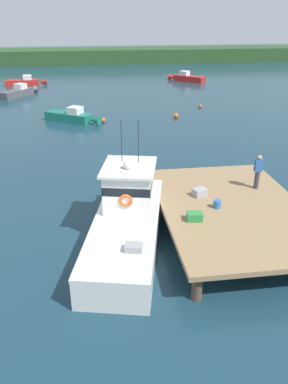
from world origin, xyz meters
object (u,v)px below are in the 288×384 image
(crate_single_by_cleat, at_px, (200,192))
(deckhand_by_the_boat, at_px, (258,171))
(mooring_buoy_channel_marker, at_px, (200,106))
(moored_boat_mid_harbor, at_px, (187,78))
(bait_bucket, at_px, (217,204))
(mooring_buoy_spare_mooring, at_px, (176,116))
(crate_stack_near_edge, at_px, (195,216))
(moored_boat_outer_mooring, at_px, (19,92))
(moored_boat_far_right, at_px, (25,82))
(main_fishing_boat, at_px, (128,217))
(moored_boat_near_channel, at_px, (72,117))
(mooring_buoy_inshore, at_px, (103,120))

(crate_single_by_cleat, height_order, deckhand_by_the_boat, deckhand_by_the_boat)
(mooring_buoy_channel_marker, bearing_deg, moored_boat_mid_harbor, 81.29)
(bait_bucket, distance_m, mooring_buoy_spare_mooring, 19.71)
(moored_boat_mid_harbor, bearing_deg, mooring_buoy_channel_marker, -98.71)
(crate_stack_near_edge, height_order, moored_boat_outer_mooring, crate_stack_near_edge)
(mooring_buoy_channel_marker, bearing_deg, crate_stack_near_edge, -106.09)
(deckhand_by_the_boat, height_order, moored_boat_far_right, deckhand_by_the_boat)
(crate_stack_near_edge, bearing_deg, main_fishing_boat, 158.85)
(bait_bucket, xyz_separation_m, moored_boat_outer_mooring, (-12.97, 31.49, -0.91))
(moored_boat_outer_mooring, distance_m, moored_boat_far_right, 6.95)
(crate_stack_near_edge, xyz_separation_m, moored_boat_near_channel, (-5.48, 20.40, -0.91))
(moored_boat_outer_mooring, bearing_deg, moored_boat_near_channel, -62.31)
(bait_bucket, relative_size, deckhand_by_the_boat, 0.21)
(bait_bucket, height_order, deckhand_by_the_boat, deckhand_by_the_boat)
(mooring_buoy_spare_mooring, bearing_deg, mooring_buoy_channel_marker, 47.73)
(main_fishing_boat, height_order, moored_boat_near_channel, main_fishing_boat)
(deckhand_by_the_boat, bearing_deg, moored_boat_near_channel, 117.03)
(moored_boat_mid_harbor, bearing_deg, moored_boat_outer_mooring, -161.07)
(moored_boat_mid_harbor, bearing_deg, bait_bucket, -101.83)
(crate_single_by_cleat, xyz_separation_m, mooring_buoy_inshore, (-3.66, 17.57, -1.16))
(moored_boat_outer_mooring, bearing_deg, main_fishing_boat, -73.65)
(moored_boat_outer_mooring, relative_size, moored_boat_near_channel, 1.00)
(main_fishing_boat, bearing_deg, crate_single_by_cleat, 19.07)
(moored_boat_outer_mooring, bearing_deg, bait_bucket, -67.61)
(mooring_buoy_inshore, xyz_separation_m, mooring_buoy_spare_mooring, (6.55, 0.69, 0.01))
(mooring_buoy_channel_marker, xyz_separation_m, mooring_buoy_spare_mooring, (-3.23, -3.55, 0.05))
(moored_boat_near_channel, distance_m, mooring_buoy_channel_marker, 12.90)
(bait_bucket, relative_size, moored_boat_near_channel, 0.07)
(crate_stack_near_edge, xyz_separation_m, moored_boat_far_right, (-12.05, 39.34, -0.92))
(moored_boat_outer_mooring, relative_size, mooring_buoy_channel_marker, 14.66)
(bait_bucket, bearing_deg, main_fishing_boat, 178.66)
(moored_boat_outer_mooring, distance_m, mooring_buoy_spare_mooring, 19.55)
(bait_bucket, xyz_separation_m, moored_boat_far_right, (-13.25, 38.44, -0.93))
(deckhand_by_the_boat, distance_m, moored_boat_far_right, 39.99)
(mooring_buoy_spare_mooring, bearing_deg, bait_bucket, -97.25)
(crate_stack_near_edge, distance_m, mooring_buoy_spare_mooring, 20.78)
(main_fishing_boat, relative_size, mooring_buoy_spare_mooring, 22.57)
(crate_stack_near_edge, xyz_separation_m, mooring_buoy_channel_marker, (6.91, 23.97, -1.19))
(moored_boat_far_right, relative_size, moored_boat_near_channel, 1.04)
(crate_stack_near_edge, distance_m, moored_boat_far_right, 41.15)
(mooring_buoy_channel_marker, bearing_deg, main_fishing_boat, -112.40)
(crate_stack_near_edge, bearing_deg, mooring_buoy_spare_mooring, 79.76)
(moored_boat_near_channel, height_order, mooring_buoy_inshore, moored_boat_near_channel)
(crate_stack_near_edge, relative_size, mooring_buoy_channel_marker, 1.78)
(moored_boat_near_channel, bearing_deg, mooring_buoy_inshore, -14.47)
(mooring_buoy_channel_marker, distance_m, mooring_buoy_spare_mooring, 4.80)
(crate_stack_near_edge, distance_m, moored_boat_outer_mooring, 34.48)
(main_fishing_boat, xyz_separation_m, crate_stack_near_edge, (2.56, -0.99, 0.36))
(moored_boat_near_channel, height_order, mooring_buoy_spare_mooring, moored_boat_near_channel)
(crate_stack_near_edge, distance_m, deckhand_by_the_boat, 4.49)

